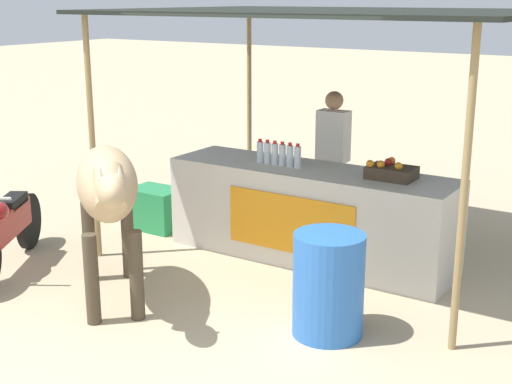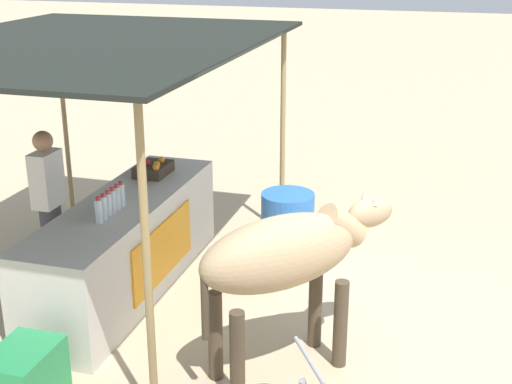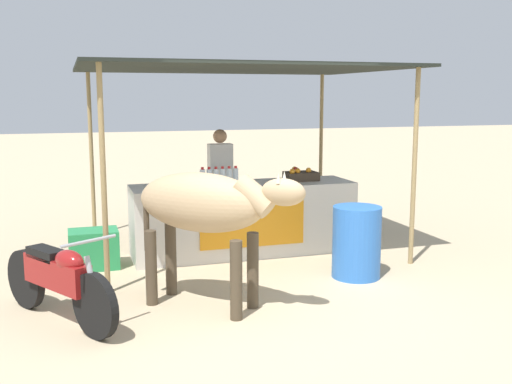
{
  "view_description": "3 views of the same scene",
  "coord_description": "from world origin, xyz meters",
  "px_view_note": "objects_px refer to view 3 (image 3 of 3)",
  "views": [
    {
      "loc": [
        3.33,
        -3.97,
        2.64
      ],
      "look_at": [
        -0.03,
        1.24,
        0.93
      ],
      "focal_mm": 50.0,
      "sensor_mm": 36.0,
      "label": 1
    },
    {
      "loc": [
        -5.94,
        -0.91,
        3.42
      ],
      "look_at": [
        0.33,
        0.93,
        1.07
      ],
      "focal_mm": 50.0,
      "sensor_mm": 36.0,
      "label": 2
    },
    {
      "loc": [
        -2.25,
        -5.42,
        2.14
      ],
      "look_at": [
        -0.15,
        1.19,
        1.01
      ],
      "focal_mm": 42.0,
      "sensor_mm": 36.0,
      "label": 3
    }
  ],
  "objects_px": {
    "cow": "(206,207)",
    "motorcycle_parked": "(59,279)",
    "stall_counter": "(244,219)",
    "vendor_behind_counter": "(220,184)",
    "water_barrel": "(357,242)",
    "fruit_crate": "(301,175)",
    "cooler_box": "(94,249)"
  },
  "relations": [
    {
      "from": "water_barrel",
      "to": "fruit_crate",
      "type": "bearing_deg",
      "value": 94.57
    },
    {
      "from": "vendor_behind_counter",
      "to": "cooler_box",
      "type": "relative_size",
      "value": 2.75
    },
    {
      "from": "cow",
      "to": "fruit_crate",
      "type": "bearing_deg",
      "value": 47.4
    },
    {
      "from": "fruit_crate",
      "to": "vendor_behind_counter",
      "type": "xyz_separation_m",
      "value": [
        -0.97,
        0.7,
        -0.18
      ]
    },
    {
      "from": "cooler_box",
      "to": "motorcycle_parked",
      "type": "distance_m",
      "value": 1.84
    },
    {
      "from": "vendor_behind_counter",
      "to": "water_barrel",
      "type": "bearing_deg",
      "value": -63.51
    },
    {
      "from": "fruit_crate",
      "to": "water_barrel",
      "type": "xyz_separation_m",
      "value": [
        0.12,
        -1.49,
        -0.61
      ]
    },
    {
      "from": "stall_counter",
      "to": "vendor_behind_counter",
      "type": "xyz_separation_m",
      "value": [
        -0.13,
        0.75,
        0.37
      ]
    },
    {
      "from": "vendor_behind_counter",
      "to": "motorcycle_parked",
      "type": "height_order",
      "value": "vendor_behind_counter"
    },
    {
      "from": "cooler_box",
      "to": "motorcycle_parked",
      "type": "relative_size",
      "value": 0.38
    },
    {
      "from": "water_barrel",
      "to": "motorcycle_parked",
      "type": "xyz_separation_m",
      "value": [
        -3.34,
        -0.45,
        0.0
      ]
    },
    {
      "from": "cow",
      "to": "motorcycle_parked",
      "type": "xyz_separation_m",
      "value": [
        -1.43,
        0.01,
        -0.6
      ]
    },
    {
      "from": "motorcycle_parked",
      "to": "cooler_box",
      "type": "bearing_deg",
      "value": 77.5
    },
    {
      "from": "stall_counter",
      "to": "cow",
      "type": "xyz_separation_m",
      "value": [
        -0.95,
        -1.9,
        0.55
      ]
    },
    {
      "from": "cooler_box",
      "to": "motorcycle_parked",
      "type": "xyz_separation_m",
      "value": [
        -0.4,
        -1.79,
        0.19
      ]
    },
    {
      "from": "cooler_box",
      "to": "motorcycle_parked",
      "type": "bearing_deg",
      "value": -102.5
    },
    {
      "from": "vendor_behind_counter",
      "to": "cow",
      "type": "relative_size",
      "value": 1.05
    },
    {
      "from": "vendor_behind_counter",
      "to": "water_barrel",
      "type": "height_order",
      "value": "vendor_behind_counter"
    },
    {
      "from": "stall_counter",
      "to": "motorcycle_parked",
      "type": "bearing_deg",
      "value": -141.62
    },
    {
      "from": "vendor_behind_counter",
      "to": "fruit_crate",
      "type": "bearing_deg",
      "value": -35.82
    },
    {
      "from": "fruit_crate",
      "to": "stall_counter",
      "type": "bearing_deg",
      "value": -176.54
    },
    {
      "from": "stall_counter",
      "to": "cow",
      "type": "height_order",
      "value": "cow"
    },
    {
      "from": "vendor_behind_counter",
      "to": "motorcycle_parked",
      "type": "xyz_separation_m",
      "value": [
        -2.25,
        -2.64,
        -0.42
      ]
    },
    {
      "from": "motorcycle_parked",
      "to": "water_barrel",
      "type": "bearing_deg",
      "value": 7.63
    },
    {
      "from": "cooler_box",
      "to": "vendor_behind_counter",
      "type": "bearing_deg",
      "value": 24.67
    },
    {
      "from": "water_barrel",
      "to": "motorcycle_parked",
      "type": "height_order",
      "value": "motorcycle_parked"
    },
    {
      "from": "fruit_crate",
      "to": "cow",
      "type": "height_order",
      "value": "cow"
    },
    {
      "from": "water_barrel",
      "to": "motorcycle_parked",
      "type": "distance_m",
      "value": 3.37
    },
    {
      "from": "vendor_behind_counter",
      "to": "water_barrel",
      "type": "xyz_separation_m",
      "value": [
        1.09,
        -2.19,
        -0.43
      ]
    },
    {
      "from": "stall_counter",
      "to": "fruit_crate",
      "type": "xyz_separation_m",
      "value": [
        0.84,
        0.05,
        0.55
      ]
    },
    {
      "from": "cooler_box",
      "to": "fruit_crate",
      "type": "bearing_deg",
      "value": 3.0
    },
    {
      "from": "water_barrel",
      "to": "cooler_box",
      "type": "bearing_deg",
      "value": 155.51
    }
  ]
}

